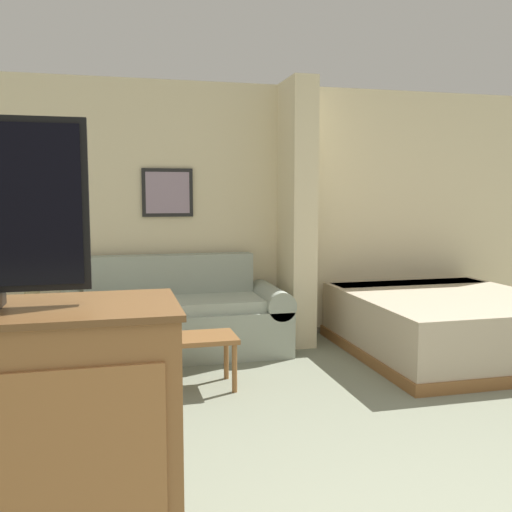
% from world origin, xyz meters
% --- Properties ---
extents(wall_back, '(7.42, 0.16, 2.60)m').
position_xyz_m(wall_back, '(-0.00, 4.40, 1.29)').
color(wall_back, beige).
rests_on(wall_back, ground_plane).
extents(wall_partition_pillar, '(0.24, 0.59, 2.60)m').
position_xyz_m(wall_partition_pillar, '(0.51, 4.04, 1.30)').
color(wall_partition_pillar, beige).
rests_on(wall_partition_pillar, ground_plane).
extents(couch, '(2.13, 0.84, 0.91)m').
position_xyz_m(couch, '(-0.74, 3.92, 0.33)').
color(couch, '#99A393').
rests_on(couch, ground_plane).
extents(coffee_table, '(0.70, 0.41, 0.41)m').
position_xyz_m(coffee_table, '(-0.71, 2.90, 0.35)').
color(coffee_table, brown).
rests_on(coffee_table, ground_plane).
extents(side_table, '(0.37, 0.37, 0.55)m').
position_xyz_m(side_table, '(-1.96, 3.85, 0.44)').
color(side_table, brown).
rests_on(side_table, ground_plane).
extents(table_lamp, '(0.33, 0.33, 0.42)m').
position_xyz_m(table_lamp, '(-1.96, 3.85, 0.84)').
color(table_lamp, tan).
rests_on(table_lamp, side_table).
extents(bed, '(1.80, 2.00, 0.56)m').
position_xyz_m(bed, '(1.76, 3.30, 0.29)').
color(bed, brown).
rests_on(bed, ground_plane).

